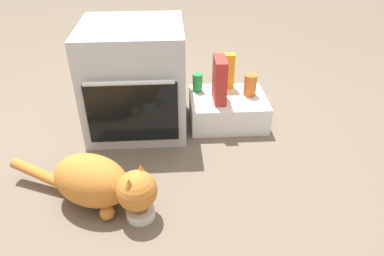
# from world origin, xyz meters

# --- Properties ---
(ground) EXTENTS (8.00, 8.00, 0.00)m
(ground) POSITION_xyz_m (0.00, 0.00, 0.00)
(ground) COLOR #6B5B4C
(oven) EXTENTS (0.60, 0.61, 0.66)m
(oven) POSITION_xyz_m (0.04, 0.37, 0.33)
(oven) COLOR #B7BABF
(oven) RESTS_ON ground
(pantry_cabinet) EXTENTS (0.49, 0.39, 0.18)m
(pantry_cabinet) POSITION_xyz_m (0.62, 0.37, 0.09)
(pantry_cabinet) COLOR white
(pantry_cabinet) RESTS_ON ground
(food_bowl) EXTENTS (0.13, 0.13, 0.07)m
(food_bowl) POSITION_xyz_m (0.09, -0.45, 0.03)
(food_bowl) COLOR white
(food_bowl) RESTS_ON ground
(cat) EXTENTS (0.77, 0.43, 0.27)m
(cat) POSITION_xyz_m (-0.09, -0.36, 0.14)
(cat) COLOR #C6752D
(cat) RESTS_ON ground
(cereal_box) EXTENTS (0.07, 0.18, 0.28)m
(cereal_box) POSITION_xyz_m (0.55, 0.33, 0.32)
(cereal_box) COLOR #B72D28
(cereal_box) RESTS_ON pantry_cabinet
(sauce_jar) EXTENTS (0.08, 0.08, 0.14)m
(sauce_jar) POSITION_xyz_m (0.76, 0.39, 0.25)
(sauce_jar) COLOR #D16023
(sauce_jar) RESTS_ON pantry_cabinet
(juice_carton) EXTENTS (0.09, 0.06, 0.24)m
(juice_carton) POSITION_xyz_m (0.62, 0.50, 0.30)
(juice_carton) COLOR orange
(juice_carton) RESTS_ON pantry_cabinet
(soda_can) EXTENTS (0.07, 0.07, 0.12)m
(soda_can) POSITION_xyz_m (0.43, 0.47, 0.24)
(soda_can) COLOR green
(soda_can) RESTS_ON pantry_cabinet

